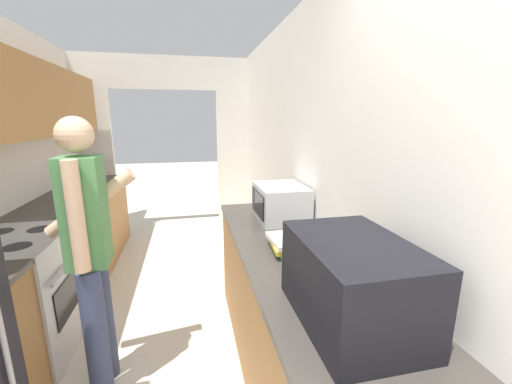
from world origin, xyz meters
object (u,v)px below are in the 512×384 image
person (90,254)px  suitcase (352,281)px  range_oven (19,299)px  book_stack (291,244)px  microwave (280,202)px

person → suitcase: bearing=-128.0°
range_oven → book_stack: range_oven is taller
person → microwave: (1.26, 0.43, 0.12)m
microwave → book_stack: size_ratio=1.50×
range_oven → person: person is taller
suitcase → book_stack: 0.68m
range_oven → suitcase: 2.24m
person → microwave: size_ratio=3.57×
book_stack → range_oven: bearing=161.8°
range_oven → microwave: size_ratio=2.20×
person → microwave: bearing=-72.8°
suitcase → microwave: size_ratio=1.26×
range_oven → book_stack: bearing=-18.2°
range_oven → microwave: (1.86, 0.04, 0.57)m
person → book_stack: size_ratio=5.36×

